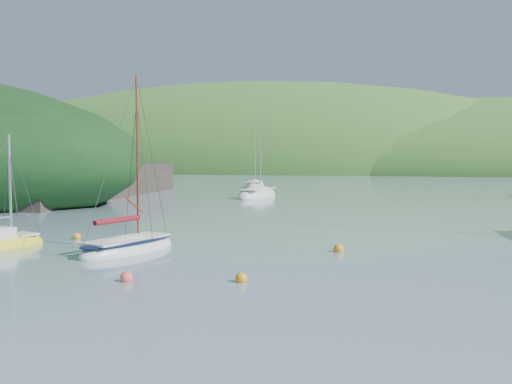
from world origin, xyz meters
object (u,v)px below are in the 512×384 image
(sailboat_yellow, at_px, (1,245))
(distant_sloop_c, at_px, (255,186))
(daysailer_white, at_px, (128,247))
(distant_sloop_a, at_px, (257,196))

(sailboat_yellow, relative_size, distant_sloop_c, 0.56)
(daysailer_white, xyz_separation_m, distant_sloop_a, (-5.88, 35.11, -0.01))
(distant_sloop_c, bearing_deg, daysailer_white, -91.05)
(sailboat_yellow, bearing_deg, daysailer_white, 23.25)
(distant_sloop_c, bearing_deg, sailboat_yellow, -97.61)
(daysailer_white, height_order, distant_sloop_c, distant_sloop_c)
(sailboat_yellow, xyz_separation_m, distant_sloop_c, (-6.41, 54.92, 0.02))
(distant_sloop_a, bearing_deg, distant_sloop_c, 113.82)
(daysailer_white, height_order, sailboat_yellow, daysailer_white)
(distant_sloop_a, relative_size, distant_sloop_c, 1.08)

